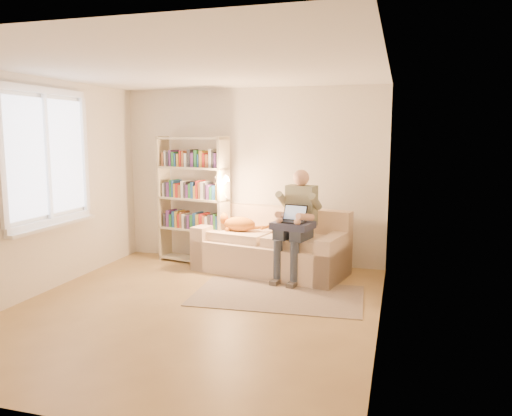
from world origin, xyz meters
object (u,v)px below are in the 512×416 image
(person, at_px, (297,218))
(cat, at_px, (236,223))
(laptop, at_px, (293,218))
(bookshelf, at_px, (193,194))
(sofa, at_px, (272,249))

(person, xyz_separation_m, cat, (-0.93, 0.22, -0.15))
(cat, height_order, laptop, laptop)
(person, relative_size, bookshelf, 0.77)
(sofa, height_order, person, person)
(person, relative_size, laptop, 3.92)
(person, relative_size, cat, 2.06)
(sofa, xyz_separation_m, bookshelf, (-1.25, 0.15, 0.73))
(cat, relative_size, bookshelf, 0.37)
(person, height_order, bookshelf, bookshelf)
(person, bearing_deg, cat, 178.59)
(person, bearing_deg, laptop, -92.82)
(person, height_order, cat, person)
(person, xyz_separation_m, bookshelf, (-1.66, 0.40, 0.22))
(laptop, bearing_deg, sofa, 147.75)
(sofa, distance_m, bookshelf, 1.46)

